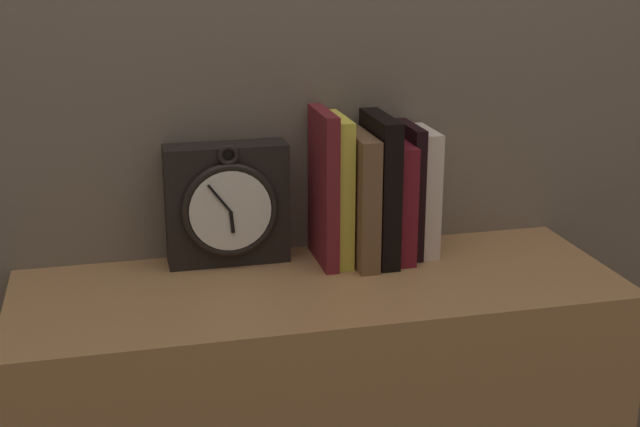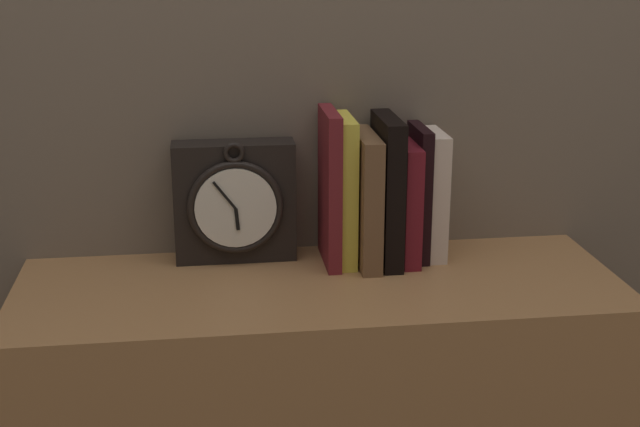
{
  "view_description": "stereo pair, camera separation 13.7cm",
  "coord_description": "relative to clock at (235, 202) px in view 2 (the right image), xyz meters",
  "views": [
    {
      "loc": [
        -0.31,
        -1.27,
        1.28
      ],
      "look_at": [
        0.0,
        0.0,
        0.87
      ],
      "focal_mm": 50.0,
      "sensor_mm": 36.0,
      "label": 1
    },
    {
      "loc": [
        -0.18,
        -1.3,
        1.28
      ],
      "look_at": [
        0.0,
        0.0,
        0.87
      ],
      "focal_mm": 50.0,
      "sensor_mm": 36.0,
      "label": 2
    }
  ],
  "objects": [
    {
      "name": "book_slot2_brown",
      "position": [
        0.21,
        -0.04,
        0.01
      ],
      "size": [
        0.03,
        0.15,
        0.22
      ],
      "color": "brown",
      "rests_on": "bookshelf"
    },
    {
      "name": "book_slot6_cream",
      "position": [
        0.33,
        -0.02,
        0.01
      ],
      "size": [
        0.03,
        0.11,
        0.22
      ],
      "color": "beige",
      "rests_on": "bookshelf"
    },
    {
      "name": "book_slot1_yellow",
      "position": [
        0.18,
        -0.03,
        0.02
      ],
      "size": [
        0.03,
        0.13,
        0.25
      ],
      "color": "yellow",
      "rests_on": "bookshelf"
    },
    {
      "name": "clock",
      "position": [
        0.0,
        0.0,
        0.0
      ],
      "size": [
        0.2,
        0.08,
        0.21
      ],
      "color": "black",
      "rests_on": "bookshelf"
    },
    {
      "name": "book_slot4_maroon",
      "position": [
        0.28,
        -0.03,
        -0.0
      ],
      "size": [
        0.03,
        0.14,
        0.2
      ],
      "color": "maroon",
      "rests_on": "bookshelf"
    },
    {
      "name": "book_slot0_maroon",
      "position": [
        0.16,
        -0.03,
        0.03
      ],
      "size": [
        0.02,
        0.13,
        0.26
      ],
      "color": "maroon",
      "rests_on": "bookshelf"
    },
    {
      "name": "book_slot5_black",
      "position": [
        0.31,
        -0.02,
        0.01
      ],
      "size": [
        0.02,
        0.11,
        0.22
      ],
      "color": "black",
      "rests_on": "bookshelf"
    },
    {
      "name": "book_slot3_black",
      "position": [
        0.25,
        -0.04,
        0.02
      ],
      "size": [
        0.03,
        0.15,
        0.25
      ],
      "color": "black",
      "rests_on": "bookshelf"
    }
  ]
}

